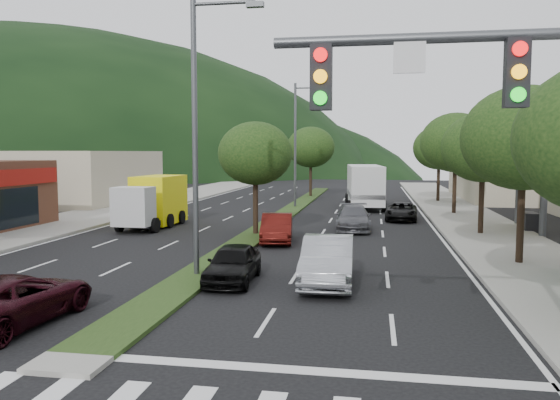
% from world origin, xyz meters
% --- Properties ---
extents(ground, '(160.00, 160.00, 0.00)m').
position_xyz_m(ground, '(0.00, 0.00, 0.00)').
color(ground, black).
rests_on(ground, ground).
extents(sidewalk_right, '(5.00, 90.00, 0.15)m').
position_xyz_m(sidewalk_right, '(12.50, 25.00, 0.07)').
color(sidewalk_right, gray).
rests_on(sidewalk_right, ground).
extents(sidewalk_left, '(6.00, 90.00, 0.15)m').
position_xyz_m(sidewalk_left, '(-13.00, 25.00, 0.07)').
color(sidewalk_left, gray).
rests_on(sidewalk_left, ground).
extents(median, '(1.60, 56.00, 0.12)m').
position_xyz_m(median, '(0.00, 28.00, 0.06)').
color(median, '#1C3212').
rests_on(median, ground).
extents(crosswalk, '(19.00, 2.20, 0.01)m').
position_xyz_m(crosswalk, '(0.00, -2.00, 0.01)').
color(crosswalk, silver).
rests_on(crosswalk, ground).
extents(traffic_signal, '(6.12, 0.40, 7.00)m').
position_xyz_m(traffic_signal, '(9.03, -1.54, 4.65)').
color(traffic_signal, '#47494C').
rests_on(traffic_signal, ground).
extents(bldg_left_far, '(9.00, 14.00, 4.60)m').
position_xyz_m(bldg_left_far, '(-19.00, 34.00, 2.30)').
color(bldg_left_far, beige).
rests_on(bldg_left_far, ground).
extents(bldg_right_far, '(10.00, 16.00, 5.20)m').
position_xyz_m(bldg_right_far, '(19.50, 44.00, 2.60)').
color(bldg_right_far, beige).
rests_on(bldg_right_far, ground).
extents(hill_far, '(176.00, 132.00, 82.00)m').
position_xyz_m(hill_far, '(-80.00, 110.00, 0.00)').
color(hill_far, black).
rests_on(hill_far, ground).
extents(tree_r_b, '(4.80, 4.80, 6.94)m').
position_xyz_m(tree_r_b, '(12.00, 12.00, 5.04)').
color(tree_r_b, black).
rests_on(tree_r_b, sidewalk_right).
extents(tree_r_c, '(4.40, 4.40, 6.48)m').
position_xyz_m(tree_r_c, '(12.00, 20.00, 4.75)').
color(tree_r_c, black).
rests_on(tree_r_c, sidewalk_right).
extents(tree_r_d, '(5.00, 5.00, 7.17)m').
position_xyz_m(tree_r_d, '(12.00, 30.00, 5.18)').
color(tree_r_d, black).
rests_on(tree_r_d, sidewalk_right).
extents(tree_r_e, '(4.60, 4.60, 6.71)m').
position_xyz_m(tree_r_e, '(12.00, 40.00, 4.89)').
color(tree_r_e, black).
rests_on(tree_r_e, sidewalk_right).
extents(tree_med_near, '(4.00, 4.00, 6.02)m').
position_xyz_m(tree_med_near, '(0.00, 18.00, 4.43)').
color(tree_med_near, black).
rests_on(tree_med_near, median).
extents(tree_med_far, '(4.80, 4.80, 6.94)m').
position_xyz_m(tree_med_far, '(0.00, 44.00, 5.01)').
color(tree_med_far, black).
rests_on(tree_med_far, median).
extents(streetlight_near, '(2.60, 0.25, 10.00)m').
position_xyz_m(streetlight_near, '(0.21, 8.00, 5.58)').
color(streetlight_near, '#47494C').
rests_on(streetlight_near, ground).
extents(streetlight_mid, '(2.60, 0.25, 10.00)m').
position_xyz_m(streetlight_mid, '(0.21, 33.00, 5.58)').
color(streetlight_mid, '#47494C').
rests_on(streetlight_mid, ground).
extents(sedan_silver, '(1.86, 4.92, 1.60)m').
position_xyz_m(sedan_silver, '(4.76, 7.77, 0.80)').
color(sedan_silver, '#A9ABB1').
rests_on(sedan_silver, ground).
extents(suv_maroon, '(2.55, 4.91, 1.32)m').
position_xyz_m(suv_maroon, '(-2.98, 2.00, 0.66)').
color(suv_maroon, black).
rests_on(suv_maroon, ground).
extents(car_queue_a, '(1.70, 3.92, 1.32)m').
position_xyz_m(car_queue_a, '(1.50, 7.45, 0.66)').
color(car_queue_a, black).
rests_on(car_queue_a, ground).
extents(car_queue_b, '(2.16, 4.91, 1.40)m').
position_xyz_m(car_queue_b, '(5.13, 21.07, 0.70)').
color(car_queue_b, '#515256').
rests_on(car_queue_b, ground).
extents(car_queue_c, '(2.07, 4.46, 1.41)m').
position_xyz_m(car_queue_c, '(1.52, 16.07, 0.71)').
color(car_queue_c, '#50110D').
rests_on(car_queue_c, ground).
extents(car_queue_d, '(2.30, 4.44, 1.19)m').
position_xyz_m(car_queue_d, '(8.11, 26.07, 0.60)').
color(car_queue_d, black).
rests_on(car_queue_d, ground).
extents(box_truck, '(2.57, 6.26, 3.05)m').
position_xyz_m(box_truck, '(-6.78, 20.37, 1.44)').
color(box_truck, silver).
rests_on(box_truck, ground).
extents(motorhome, '(3.45, 9.12, 3.43)m').
position_xyz_m(motorhome, '(5.55, 34.06, 1.83)').
color(motorhome, silver).
rests_on(motorhome, ground).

